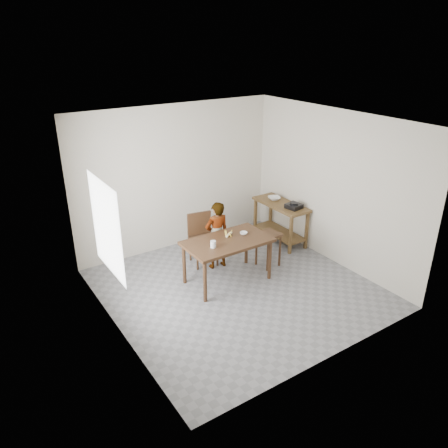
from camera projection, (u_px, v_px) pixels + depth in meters
floor at (237, 289)px, 7.12m from camera, size 4.00×4.00×0.04m
ceiling at (240, 120)px, 6.01m from camera, size 4.00×4.00×0.04m
wall_back at (176, 178)px, 8.11m from camera, size 4.00×0.04×2.70m
wall_front at (340, 267)px, 5.02m from camera, size 4.00×0.04×2.70m
wall_left at (109, 245)px, 5.55m from camera, size 0.04×4.00×2.70m
wall_right at (333, 188)px, 7.59m from camera, size 0.04×4.00×2.70m
window_pane at (106, 228)px, 5.66m from camera, size 0.02×1.10×1.30m
dining_table at (227, 261)px, 7.19m from camera, size 1.40×0.80×0.75m
prep_counter at (280, 222)px, 8.58m from camera, size 0.50×1.20×0.80m
child at (217, 235)px, 7.54m from camera, size 0.47×0.33×1.22m
dining_chair at (203, 240)px, 7.72m from camera, size 0.51×0.51×0.91m
stool at (268, 249)px, 7.70m from camera, size 0.38×0.38×0.62m
glass_tumbler at (213, 244)px, 6.78m from camera, size 0.10×0.10×0.11m
small_bowl at (244, 233)px, 7.24m from camera, size 0.14×0.14×0.04m
banana at (229, 234)px, 7.18m from camera, size 0.21×0.19×0.06m
serving_bowl at (274, 198)px, 8.59m from camera, size 0.31×0.31×0.06m
gas_burner at (294, 206)px, 8.17m from camera, size 0.30×0.30×0.09m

